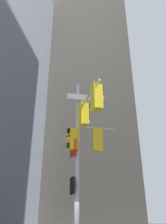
# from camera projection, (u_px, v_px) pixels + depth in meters

# --- Properties ---
(building_mid_block) EXTENTS (15.64, 15.64, 38.46)m
(building_mid_block) POSITION_uv_depth(u_px,v_px,m) (83.00, 102.00, 38.02)
(building_mid_block) COLOR tan
(building_mid_block) RESTS_ON ground
(signal_pole_assembly) EXTENTS (2.21, 3.58, 8.21)m
(signal_pole_assembly) POSITION_uv_depth(u_px,v_px,m) (84.00, 139.00, 10.00)
(signal_pole_assembly) COLOR #B2B2B5
(signal_pole_assembly) RESTS_ON ground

